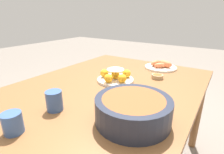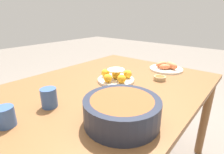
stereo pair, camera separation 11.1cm
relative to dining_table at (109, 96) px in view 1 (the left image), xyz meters
name	(u,v)px [view 1 (the left image)]	position (x,y,z in m)	size (l,w,h in m)	color
dining_table	(109,96)	(0.00, 0.00, 0.00)	(1.37, 1.04, 0.71)	brown
cake_plate	(115,76)	(-0.08, 0.00, 0.11)	(0.24, 0.24, 0.09)	silver
serving_bowl	(133,109)	(0.27, 0.31, 0.14)	(0.31, 0.31, 0.10)	#232838
sauce_bowl	(157,76)	(-0.28, 0.21, 0.09)	(0.08, 0.08, 0.03)	tan
seafood_platter	(161,66)	(-0.54, 0.15, 0.10)	(0.26, 0.26, 0.07)	silver
cup_near	(13,123)	(0.58, -0.03, 0.12)	(0.07, 0.07, 0.08)	#38568E
cup_far	(54,101)	(0.39, -0.03, 0.13)	(0.07, 0.07, 0.09)	#38568E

